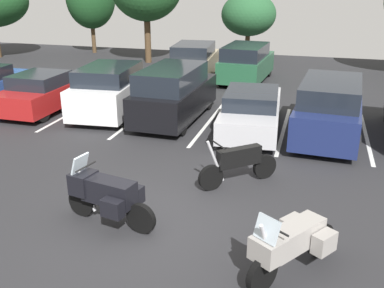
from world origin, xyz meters
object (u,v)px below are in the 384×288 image
car_red (44,92)px  car_black (174,93)px  motorcycle_second (291,242)px  car_white (112,90)px  motorcycle_touring (106,194)px  car_navy (329,109)px  car_far_tan (194,61)px  motorcycle_third (238,163)px  car_far_green (246,63)px  car_silver (251,110)px

car_red → car_black: bearing=1.3°
motorcycle_second → car_white: size_ratio=0.43×
motorcycle_touring → car_red: size_ratio=0.50×
car_navy → car_far_tan: car_navy is taller
car_white → car_navy: 7.77m
car_black → car_white: bearing=177.0°
motorcycle_second → motorcycle_third: size_ratio=1.12×
car_black → car_far_green: bearing=77.9°
motorcycle_third → car_far_green: car_far_green is taller
car_navy → motorcycle_second: bearing=-94.7°
car_red → car_far_green: bearing=46.3°
motorcycle_third → car_black: 5.60m
car_white → car_black: (2.47, -0.13, 0.06)m
car_far_green → car_far_tan: bearing=-179.9°
motorcycle_third → car_navy: car_navy is taller
car_silver → car_navy: (2.47, 0.02, 0.24)m
car_red → car_white: car_white is taller
car_black → car_silver: (2.82, -0.34, -0.29)m
car_black → car_far_green: (1.46, 6.84, -0.06)m
motorcycle_third → car_silver: car_silver is taller
motorcycle_third → car_far_tan: 12.23m
car_red → motorcycle_touring: bearing=-49.6°
car_white → car_far_green: (3.93, 6.71, 0.00)m
car_red → car_black: size_ratio=0.92×
car_black → car_far_green: car_black is taller
motorcycle_third → car_far_green: size_ratio=0.39×
motorcycle_second → car_silver: car_silver is taller
motorcycle_touring → car_black: bearing=96.6°
motorcycle_third → car_red: size_ratio=0.40×
car_white → car_silver: 5.31m
motorcycle_touring → car_silver: (1.99, 6.86, 0.01)m
motorcycle_touring → motorcycle_second: 3.90m
car_red → car_far_green: 9.63m
motorcycle_third → motorcycle_second: bearing=-65.5°
car_far_tan → car_black: bearing=-80.3°
car_silver → car_far_green: 7.31m
motorcycle_second → car_white: (-7.13, 8.07, 0.27)m
motorcycle_touring → car_white: size_ratio=0.48×
motorcycle_third → motorcycle_touring: bearing=-131.8°
motorcycle_second → car_red: 12.58m
motorcycle_third → car_white: size_ratio=0.38×
car_red → car_far_green: (6.66, 6.96, 0.21)m
motorcycle_third → car_silver: (-0.33, 4.27, 0.13)m
motorcycle_second → car_white: 10.77m
motorcycle_second → car_far_green: 15.12m
car_silver → car_far_green: car_far_green is taller
car_white → motorcycle_touring: bearing=-65.8°
car_white → car_navy: (7.76, -0.45, 0.02)m
motorcycle_third → car_far_tan: (-4.32, 11.44, 0.31)m
car_red → car_far_tan: car_far_tan is taller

